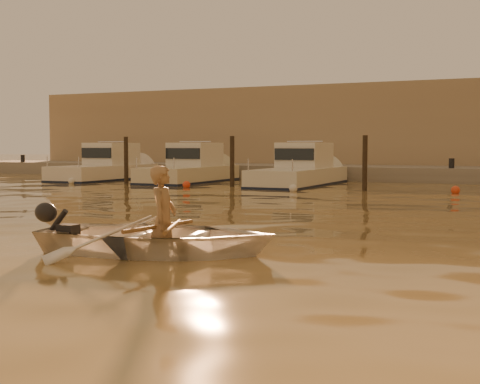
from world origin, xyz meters
The scene contains 18 objects.
ground_plane centered at (0.00, 0.00, 0.00)m, with size 160.00×160.00×0.00m, color olive.
dinghy centered at (0.44, -1.22, 0.26)m, with size 2.61×3.66×0.76m, color silver.
person centered at (0.54, -1.20, 0.52)m, with size 0.60×0.39×1.65m, color #926F49.
outboard_motor centered at (-1.02, -1.54, 0.28)m, with size 0.90×0.40×0.70m, color black, non-canonical shape.
oar_port centered at (0.68, -1.16, 0.42)m, with size 0.06×0.06×2.10m, color brown.
oar_starboard centered at (0.49, -1.21, 0.42)m, with size 0.06×0.06×2.10m, color brown.
moored_boat_0 centered at (-13.28, 16.00, 0.62)m, with size 2.17×6.92×1.75m, color silver, non-canonical shape.
moored_boat_1 centered at (-8.69, 16.00, 0.62)m, with size 2.22×6.61×1.75m, color beige, non-canonical shape.
moored_boat_2 centered at (-3.50, 16.00, 0.62)m, with size 2.19×7.36×1.75m, color silver, non-canonical shape.
piling_0 centered at (-10.50, 13.80, 0.90)m, with size 0.18×0.18×2.20m, color #2D2319.
piling_1 centered at (-5.50, 13.80, 0.90)m, with size 0.18×0.18×2.20m, color #2D2319.
piling_2 centered at (-0.20, 13.80, 0.90)m, with size 0.18×0.18×2.20m, color #2D2319.
fender_a centered at (-12.71, 12.94, 0.10)m, with size 0.30×0.30×0.30m, color silver.
fender_b centered at (-7.00, 12.81, 0.10)m, with size 0.30×0.30×0.30m, color red.
fender_c centered at (-2.43, 12.44, 0.10)m, with size 0.30×0.30×0.30m, color silver.
fender_d centered at (2.92, 14.01, 0.10)m, with size 0.30×0.30×0.30m, color red.
quay centered at (0.00, 21.50, 0.15)m, with size 52.00×4.00×1.00m, color gray.
waterfront_building centered at (0.00, 27.00, 2.40)m, with size 46.00×7.00×4.80m, color #9E8466.
Camera 1 is at (5.87, -9.87, 1.66)m, focal length 50.00 mm.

